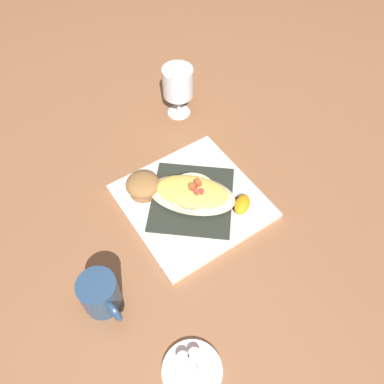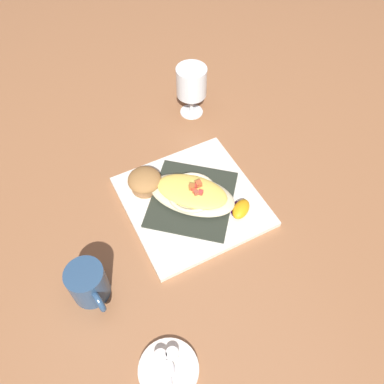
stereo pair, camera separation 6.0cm
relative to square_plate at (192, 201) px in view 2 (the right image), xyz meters
The scene contains 12 objects.
ground_plane 0.01m from the square_plate, ahead, with size 2.60×2.60×0.00m, color #97633F.
square_plate is the anchor object (origin of this frame).
folded_napkin 0.01m from the square_plate, ahead, with size 0.19×0.20×0.01m, color #292F25.
gratin_dish 0.03m from the square_plate, 50.37° to the left, with size 0.23×0.21×0.05m.
muffin 0.12m from the square_plate, 138.90° to the right, with size 0.08×0.08×0.05m.
orange_garnish 0.12m from the square_plate, 41.41° to the left, with size 0.07×0.07×0.03m.
coffee_mug 0.30m from the square_plate, 73.62° to the right, with size 0.11×0.08×0.09m.
stemmed_glass 0.33m from the square_plate, 149.03° to the left, with size 0.08×0.08×0.15m.
creamer_saucer 0.37m from the square_plate, 37.75° to the right, with size 0.11×0.11×0.01m, color silver.
spoon 0.38m from the square_plate, 37.40° to the right, with size 0.10×0.05×0.01m.
creamer_cup_0 0.35m from the square_plate, 37.11° to the right, with size 0.02×0.02×0.02m, color white.
creamer_cup_1 0.36m from the square_plate, 40.47° to the right, with size 0.02×0.02×0.02m, color white.
Camera 2 is at (0.45, -0.27, 0.76)m, focal length 36.53 mm.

